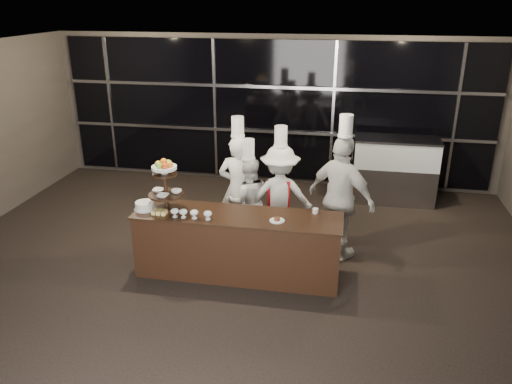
% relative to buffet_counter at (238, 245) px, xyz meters
% --- Properties ---
extents(room, '(10.00, 10.00, 10.00)m').
position_rel_buffet_counter_xyz_m(room, '(-0.11, -1.11, 1.03)').
color(room, black).
rests_on(room, ground).
extents(window_wall, '(8.60, 0.10, 2.80)m').
position_rel_buffet_counter_xyz_m(window_wall, '(-0.11, 3.83, 1.04)').
color(window_wall, black).
rests_on(window_wall, ground).
extents(buffet_counter, '(2.84, 0.74, 0.92)m').
position_rel_buffet_counter_xyz_m(buffet_counter, '(0.00, 0.00, 0.00)').
color(buffet_counter, black).
rests_on(buffet_counter, ground).
extents(display_stand, '(0.48, 0.48, 0.74)m').
position_rel_buffet_counter_xyz_m(display_stand, '(-1.00, -0.00, 0.87)').
color(display_stand, black).
rests_on(display_stand, buffet_counter).
extents(compotes, '(0.57, 0.11, 0.12)m').
position_rel_buffet_counter_xyz_m(compotes, '(-0.60, -0.22, 0.54)').
color(compotes, silver).
rests_on(compotes, buffet_counter).
extents(layer_cake, '(0.30, 0.30, 0.11)m').
position_rel_buffet_counter_xyz_m(layer_cake, '(-1.30, -0.05, 0.51)').
color(layer_cake, white).
rests_on(layer_cake, buffet_counter).
extents(pastry_squares, '(0.20, 0.13, 0.05)m').
position_rel_buffet_counter_xyz_m(pastry_squares, '(-1.05, -0.17, 0.48)').
color(pastry_squares, '#FADE7A').
rests_on(pastry_squares, buffet_counter).
extents(small_plate, '(0.20, 0.20, 0.05)m').
position_rel_buffet_counter_xyz_m(small_plate, '(0.56, -0.10, 0.47)').
color(small_plate, white).
rests_on(small_plate, buffet_counter).
extents(chef_cup, '(0.08, 0.08, 0.07)m').
position_rel_buffet_counter_xyz_m(chef_cup, '(1.03, 0.25, 0.49)').
color(chef_cup, white).
rests_on(chef_cup, buffet_counter).
extents(display_case, '(1.54, 0.67, 1.24)m').
position_rel_buffet_counter_xyz_m(display_case, '(2.31, 3.19, 0.22)').
color(display_case, '#A5A5AA').
rests_on(display_case, ground).
extents(chef_a, '(0.63, 0.42, 2.01)m').
position_rel_buffet_counter_xyz_m(chef_a, '(-0.23, 1.11, 0.42)').
color(chef_a, white).
rests_on(chef_a, ground).
extents(chef_b, '(0.81, 0.71, 1.70)m').
position_rel_buffet_counter_xyz_m(chef_b, '(-0.05, 1.01, 0.25)').
color(chef_b, silver).
rests_on(chef_b, ground).
extents(chef_c, '(1.12, 0.74, 1.91)m').
position_rel_buffet_counter_xyz_m(chef_c, '(0.43, 1.04, 0.35)').
color(chef_c, silver).
rests_on(chef_c, ground).
extents(chef_d, '(1.17, 0.98, 2.18)m').
position_rel_buffet_counter_xyz_m(chef_d, '(1.37, 0.78, 0.49)').
color(chef_d, silver).
rests_on(chef_d, ground).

